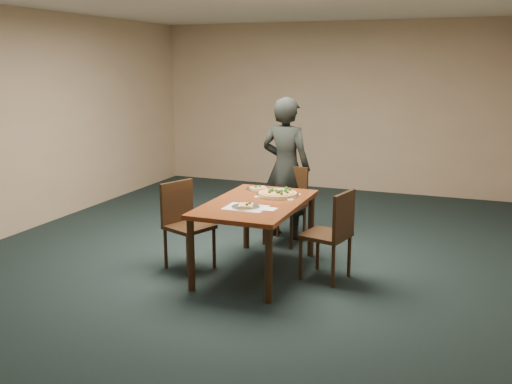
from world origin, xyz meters
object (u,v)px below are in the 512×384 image
(chair_far, at_px, (288,200))
(slice_plate_near, at_px, (246,206))
(chair_left, at_px, (184,220))
(diner, at_px, (286,168))
(pizza_pan, at_px, (278,193))
(chair_right, at_px, (333,230))
(dining_table, at_px, (256,210))
(slice_plate_far, at_px, (258,189))

(chair_far, distance_m, slice_plate_near, 1.40)
(slice_plate_near, bearing_deg, chair_left, 169.18)
(diner, xyz_separation_m, pizza_pan, (0.23, -0.95, -0.09))
(chair_far, height_order, chair_right, same)
(chair_right, bearing_deg, diner, -130.82)
(diner, bearing_deg, slice_plate_near, 102.41)
(dining_table, distance_m, pizza_pan, 0.37)
(chair_left, distance_m, pizza_pan, 1.03)
(slice_plate_far, bearing_deg, chair_right, -25.77)
(dining_table, height_order, chair_right, chair_right)
(dining_table, relative_size, chair_left, 1.65)
(pizza_pan, xyz_separation_m, slice_plate_far, (-0.29, 0.19, -0.01))
(pizza_pan, distance_m, slice_plate_near, 0.61)
(chair_left, relative_size, pizza_pan, 2.02)
(dining_table, height_order, chair_far, chair_far)
(dining_table, relative_size, slice_plate_near, 5.36)
(chair_far, distance_m, slice_plate_far, 0.65)
(chair_far, xyz_separation_m, pizza_pan, (0.14, -0.78, 0.26))
(dining_table, xyz_separation_m, pizza_pan, (0.12, 0.34, 0.12))
(chair_left, bearing_deg, pizza_pan, -41.35)
(chair_far, relative_size, chair_right, 1.00)
(chair_left, xyz_separation_m, pizza_pan, (0.88, 0.45, 0.26))
(slice_plate_far, bearing_deg, diner, 84.84)
(chair_far, bearing_deg, slice_plate_far, -96.14)
(slice_plate_near, bearing_deg, chair_right, 22.37)
(dining_table, bearing_deg, chair_left, -171.23)
(chair_far, height_order, slice_plate_near, chair_far)
(chair_left, xyz_separation_m, chair_right, (1.55, 0.18, 0.00))
(chair_far, xyz_separation_m, chair_left, (-0.74, -1.23, 0.00))
(chair_right, bearing_deg, slice_plate_near, -54.67)
(chair_left, height_order, diner, diner)
(dining_table, relative_size, chair_far, 1.65)
(dining_table, xyz_separation_m, slice_plate_far, (-0.18, 0.53, 0.10))
(chair_far, height_order, pizza_pan, chair_far)
(slice_plate_near, bearing_deg, slice_plate_far, 102.31)
(pizza_pan, bearing_deg, slice_plate_near, -101.48)
(chair_right, bearing_deg, chair_far, -129.23)
(chair_right, distance_m, slice_plate_far, 1.10)
(dining_table, xyz_separation_m, chair_left, (-0.76, -0.12, -0.14))
(dining_table, height_order, pizza_pan, pizza_pan)
(chair_left, relative_size, diner, 0.52)
(chair_right, xyz_separation_m, diner, (-0.90, 1.22, 0.35))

